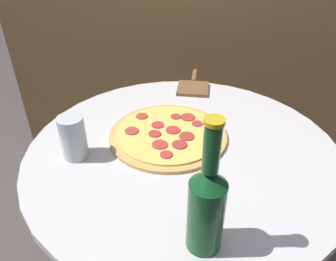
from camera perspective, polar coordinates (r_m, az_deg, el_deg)
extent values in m
cylinder|color=silver|center=(1.16, 2.22, -17.08)|extent=(0.10, 0.10, 0.65)
cylinder|color=silver|center=(0.92, 2.68, -3.67)|extent=(0.87, 0.87, 0.02)
cube|color=olive|center=(1.63, 2.92, 18.18)|extent=(1.77, 0.04, 1.61)
cylinder|color=tan|center=(0.95, 0.00, -0.75)|extent=(0.34, 0.34, 0.01)
cylinder|color=#EACC60|center=(0.95, 0.00, -0.35)|extent=(0.30, 0.30, 0.01)
cylinder|color=#AA3234|center=(0.89, 2.02, -2.47)|extent=(0.04, 0.04, 0.00)
cylinder|color=#AD3530|center=(0.94, -2.33, -0.56)|extent=(0.04, 0.04, 0.00)
cylinder|color=#B53432|center=(0.99, 5.09, 1.22)|extent=(0.03, 0.03, 0.00)
cylinder|color=#B73131|center=(0.95, 0.85, 0.09)|extent=(0.04, 0.04, 0.00)
cylinder|color=#A8372F|center=(1.02, 1.37, 2.45)|extent=(0.03, 0.03, 0.00)
cylinder|color=#B03F27|center=(1.02, -4.59, 2.51)|extent=(0.04, 0.04, 0.00)
cylinder|color=#B43730|center=(0.86, -0.30, -4.21)|extent=(0.03, 0.03, 0.00)
cylinder|color=#B0302F|center=(0.94, 7.27, -0.75)|extent=(0.04, 0.04, 0.00)
cylinder|color=#A2372D|center=(0.93, 3.26, -1.01)|extent=(0.04, 0.04, 0.00)
cylinder|color=#B6362E|center=(1.01, 3.47, 2.33)|extent=(0.04, 0.04, 0.00)
cylinder|color=#B43332|center=(0.98, -1.83, 0.98)|extent=(0.04, 0.04, 0.00)
cylinder|color=#AB3E31|center=(0.95, -6.33, -0.07)|extent=(0.04, 0.04, 0.00)
cylinder|color=#B23834|center=(0.89, -1.44, -2.46)|extent=(0.04, 0.04, 0.00)
cylinder|color=#144C23|center=(0.63, 6.56, -14.55)|extent=(0.07, 0.07, 0.16)
cone|color=#144C23|center=(0.56, 7.18, -8.13)|extent=(0.07, 0.07, 0.03)
cylinder|color=#144C23|center=(0.52, 7.65, -3.08)|extent=(0.03, 0.03, 0.09)
cylinder|color=gold|center=(0.49, 8.08, 1.58)|extent=(0.03, 0.03, 0.01)
cube|color=brown|center=(1.22, 4.34, 7.29)|extent=(0.12, 0.12, 0.01)
cylinder|color=brown|center=(1.31, 4.68, 9.33)|extent=(0.03, 0.10, 0.02)
cylinder|color=silver|center=(0.88, -16.17, -1.15)|extent=(0.07, 0.07, 0.12)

